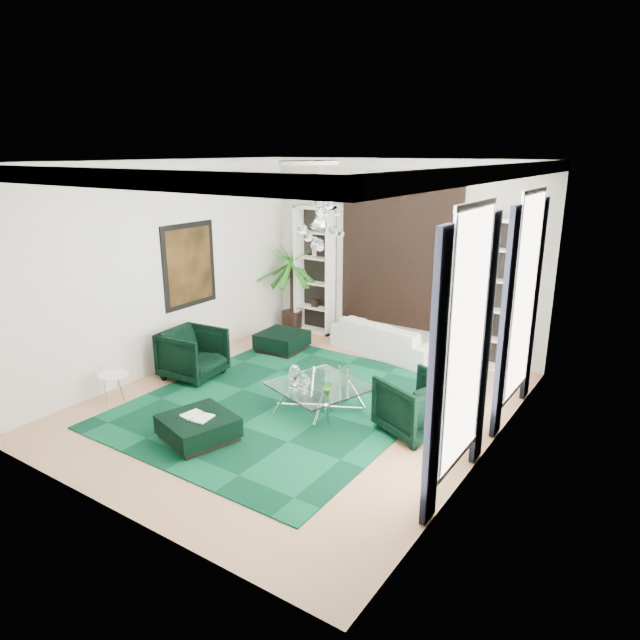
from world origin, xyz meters
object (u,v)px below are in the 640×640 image
Objects in this scene: sofa at (388,338)px; side_table at (114,388)px; coffee_table at (319,398)px; armchair_left at (193,354)px; ottoman_front at (198,429)px; armchair_right at (416,405)px; palm at (291,275)px; ottoman_side at (282,342)px.

side_table is (-2.68, -4.47, -0.11)m from sofa.
armchair_left is at bearing -177.92° from coffee_table.
sofa is 3.83m from armchair_left.
ottoman_front is (-0.90, -1.73, -0.04)m from coffee_table.
palm is (-4.45, 3.02, 0.83)m from armchair_right.
armchair_right reaches higher than coffee_table.
palm reaches higher than armchair_left.
sofa is at bearing -44.28° from armchair_left.
armchair_left is 2.42m from ottoman_front.
coffee_table is at bearing -41.01° from ottoman_side.
sofa is at bearing -6.32° from palm.
palm is (-2.01, 4.94, 1.08)m from ottoman_front.
armchair_left reaches higher than armchair_right.
armchair_left is (-2.37, -3.01, 0.10)m from sofa.
side_table is at bearing -90.86° from palm.
ottoman_front is at bearing -28.20° from armchair_right.
ottoman_front is (-0.60, -4.65, -0.16)m from sofa.
armchair_right reaches higher than sofa.
ottoman_front is (1.77, -1.64, -0.26)m from armchair_left.
ottoman_front is at bearing -67.88° from palm.
coffee_table is at bearing 62.68° from ottoman_front.
side_table is at bearing -45.26° from armchair_right.
palm is (0.07, 4.76, 1.03)m from side_table.
armchair_left is 1.07× the size of ottoman_front.
side_table is at bearing -152.37° from coffee_table.
ottoman_front is (1.30, -3.64, -0.01)m from ottoman_side.
coffee_table is 1.48× the size of ottoman_side.
sofa is at bearing 27.76° from ottoman_side.
armchair_right is 5.44m from palm.
ottoman_side is (0.46, 2.01, -0.25)m from armchair_left.
sofa is at bearing 82.61° from ottoman_front.
armchair_right is 0.38× the size of palm.
armchair_right is 3.12m from ottoman_front.
armchair_right is at bearing -34.15° from palm.
armchair_right reaches higher than ottoman_front.
sofa is at bearing -122.33° from armchair_right.
side_table is 0.19× the size of palm.
palm is at bearing 4.95° from sofa.
palm is at bearing 89.14° from side_table.
ottoman_side is at bearing 39.03° from sofa.
sofa is 2.70× the size of ottoman_side.
armchair_left reaches higher than side_table.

